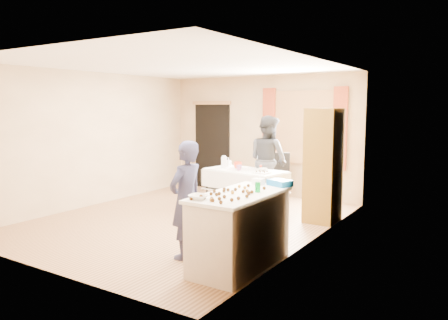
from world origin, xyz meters
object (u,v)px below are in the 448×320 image
Objects in this scene: counter at (240,230)px; chair at (279,186)px; girl at (186,200)px; cabinet at (323,165)px; woman at (268,160)px; party_table at (245,186)px.

chair is (-1.24, 3.70, -0.16)m from counter.
girl is at bearing -172.87° from counter.
woman is at bearing 153.82° from cabinet.
woman is at bearing -113.16° from chair.
cabinet is at bearing 176.13° from woman.
girl is at bearing -66.67° from party_table.
cabinet is 1.26× the size of girl.
party_table is at bearing 96.10° from woman.
party_table is at bearing 118.73° from counter.
counter is at bearing -91.20° from chair.
woman reaches higher than girl.
chair is at bearing 139.82° from cabinet.
chair is (-1.34, 1.13, -0.66)m from cabinet.
cabinet is at bearing 87.77° from counter.
party_table is 0.77m from woman.
counter is 0.89× the size of party_table.
woman reaches higher than party_table.
chair is at bearing -168.80° from girl.
counter is 0.81m from girl.
chair reaches higher than party_table.
cabinet reaches higher than counter.
party_table is at bearing 177.56° from cabinet.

